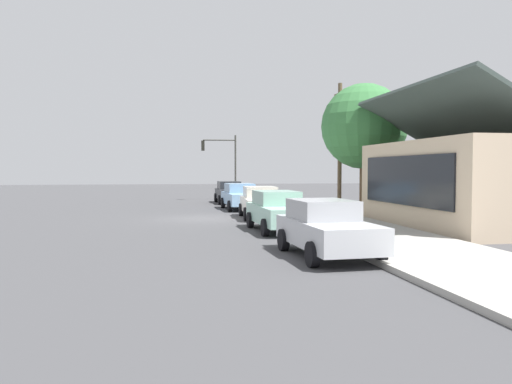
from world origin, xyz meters
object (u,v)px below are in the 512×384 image
car_skyblue (241,196)px  utility_pole_wooden (340,144)px  shade_tree (364,127)px  car_charcoal (230,192)px  traffic_light_main (222,157)px  car_ivory (261,202)px  car_seafoam (278,211)px  fire_hydrant_red (323,220)px  car_silver (326,228)px

car_skyblue → utility_pole_wooden: (2.41, 5.54, 3.11)m
car_skyblue → shade_tree: size_ratio=0.66×
car_charcoal → car_skyblue: bearing=-0.9°
utility_pole_wooden → shade_tree: bearing=28.0°
car_skyblue → traffic_light_main: bearing=179.0°
car_ivory → car_seafoam: same height
car_ivory → traffic_light_main: bearing=-175.4°
car_skyblue → fire_hydrant_red: (11.91, 1.54, -0.32)m
car_ivory → shade_tree: bearing=108.3°
car_silver → traffic_light_main: bearing=177.5°
car_ivory → shade_tree: (-1.64, 6.16, 4.03)m
car_silver → shade_tree: bearing=151.3°
shade_tree → fire_hydrant_red: 10.25m
car_seafoam → car_silver: same height
fire_hydrant_red → car_skyblue: bearing=-172.7°
car_charcoal → utility_pole_wooden: 10.47m
utility_pole_wooden → car_skyblue: bearing=-113.5°
car_charcoal → shade_tree: 12.47m
car_silver → fire_hydrant_red: size_ratio=6.23×
car_skyblue → car_ivory: 5.65m
car_charcoal → traffic_light_main: bearing=-178.1°
car_charcoal → fire_hydrant_red: 17.92m
shade_tree → fire_hydrant_red: shade_tree is taller
traffic_light_main → utility_pole_wooden: 13.15m
shade_tree → traffic_light_main: 15.01m
traffic_light_main → fire_hydrant_red: bearing=4.4°
car_charcoal → car_skyblue: 5.94m
car_skyblue → car_charcoal: bearing=178.0°
car_silver → traffic_light_main: 26.70m
car_silver → traffic_light_main: size_ratio=0.85×
utility_pole_wooden → traffic_light_main: bearing=-154.5°
car_seafoam → shade_tree: bearing=135.6°
car_charcoal → car_silver: size_ratio=1.00×
car_silver → utility_pole_wooden: 16.01m
car_charcoal → traffic_light_main: size_ratio=0.85×
car_seafoam → shade_tree: shade_tree is taller
car_skyblue → car_silver: size_ratio=1.07×
utility_pole_wooden → car_silver: bearing=-20.6°
car_silver → shade_tree: 15.12m
utility_pole_wooden → car_ivory: bearing=-58.6°
car_silver → traffic_light_main: traffic_light_main is taller
car_ivory → car_silver: (11.46, -0.22, 0.00)m
traffic_light_main → fire_hydrant_red: size_ratio=7.32×
car_seafoam → fire_hydrant_red: (0.87, 1.58, -0.32)m
car_seafoam → fire_hydrant_red: size_ratio=6.54×
car_ivory → shade_tree: shade_tree is taller
car_ivory → car_silver: size_ratio=1.01×
shade_tree → car_skyblue: bearing=-122.1°
car_ivory → utility_pole_wooden: bearing=124.7°
car_charcoal → car_seafoam: size_ratio=0.95×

